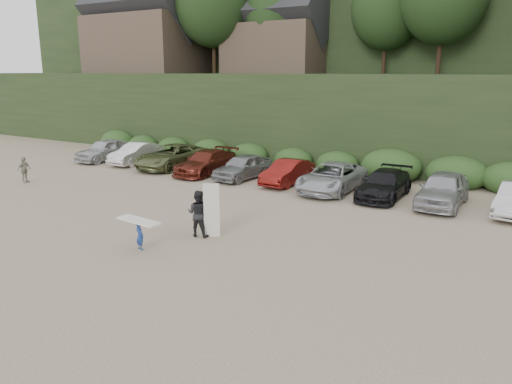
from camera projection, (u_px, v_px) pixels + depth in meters
The scene contains 6 objects.
ground at pixel (244, 248), 17.93m from camera, with size 120.00×120.00×0.00m, color tan.
hillside_backdrop at pixel (456, 14), 45.18m from camera, with size 90.00×41.50×28.00m.
parked_cars at pixel (376, 181), 25.32m from camera, with size 39.89×6.16×1.63m.
distant_walker at pixel (24, 170), 28.36m from camera, with size 0.87×0.36×1.49m, color gray.
child_surfer at pixel (139, 229), 17.67m from camera, with size 1.88×0.71×1.10m.
adult_surfer at pixel (200, 213), 19.06m from camera, with size 1.39×0.87×2.14m.
Camera 1 is at (9.21, -14.23, 6.22)m, focal length 35.00 mm.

